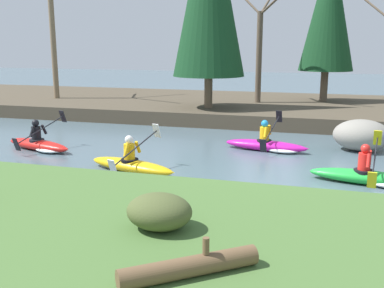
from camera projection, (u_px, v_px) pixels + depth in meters
ground_plane at (259, 176)px, 11.84m from camera, size 90.00×90.00×0.00m
riverbank_far at (290, 109)px, 21.94m from camera, size 44.00×9.35×0.60m
conifer_tree_left at (329, 7)px, 21.43m from camera, size 2.63×2.63×7.59m
bare_tree_upstream at (54, 30)px, 23.04m from camera, size 4.05×4.00×7.39m
bare_tree_mid_upstream at (260, 46)px, 21.48m from camera, size 3.18×3.14×5.72m
shrub_clump_second at (159, 211)px, 6.40m from camera, size 0.96×0.80×0.52m
kayaker_lead at (370, 177)px, 11.07m from camera, size 2.80×2.07×1.20m
kayaker_middle at (269, 145)px, 14.55m from camera, size 2.80×2.07×1.20m
kayaker_trailing at (132, 164)px, 12.14m from camera, size 2.77×2.04×1.20m
kayaker_far_back at (40, 144)px, 14.63m from camera, size 2.77×2.04×1.20m
boulder_midstream at (362, 135)px, 14.54m from camera, size 1.80×1.41×1.02m
driftwood_log at (190, 266)px, 5.10m from camera, size 1.46×1.22×0.44m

